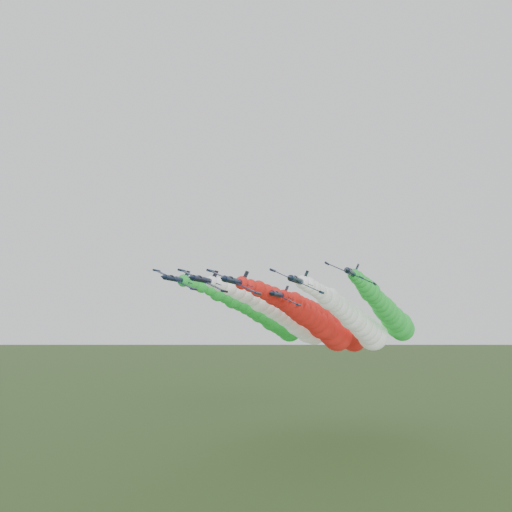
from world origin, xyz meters
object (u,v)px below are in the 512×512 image
at_px(jet_outer_left, 267,317).
at_px(jet_outer_right, 391,316).
at_px(jet_lead, 319,324).
at_px(jet_trail, 339,328).
at_px(jet_inner_left, 293,320).
at_px(jet_inner_right, 359,323).

relative_size(jet_outer_left, jet_outer_right, 1.00).
height_order(jet_lead, jet_trail, jet_lead).
distance_m(jet_inner_left, jet_outer_left, 13.40).
height_order(jet_inner_left, jet_outer_right, jet_outer_right).
distance_m(jet_lead, jet_inner_right, 11.56).
height_order(jet_outer_left, jet_trail, jet_outer_left).
distance_m(jet_inner_left, jet_outer_right, 28.91).
xyz_separation_m(jet_inner_left, jet_inner_right, (18.77, 2.43, -0.98)).
xyz_separation_m(jet_inner_right, jet_trail, (-8.33, 14.41, -1.21)).
bearing_deg(jet_inner_right, jet_outer_right, 43.24).
bearing_deg(jet_trail, jet_inner_left, -121.79).
distance_m(jet_lead, jet_trail, 19.66).
xyz_separation_m(jet_inner_left, jet_trail, (10.44, 16.84, -2.19)).
distance_m(jet_outer_right, jet_trail, 18.21).
xyz_separation_m(jet_lead, jet_inner_left, (-8.41, 2.69, 1.22)).
bearing_deg(jet_inner_left, jet_outer_right, 20.67).
height_order(jet_outer_right, jet_trail, jet_outer_right).
relative_size(jet_inner_right, jet_outer_left, 1.00).
height_order(jet_inner_left, jet_inner_right, jet_inner_left).
height_order(jet_outer_left, jet_outer_right, jet_outer_right).
height_order(jet_lead, jet_outer_left, jet_outer_left).
bearing_deg(jet_inner_left, jet_lead, -17.75).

